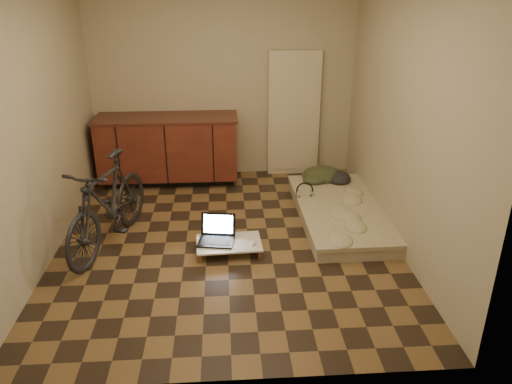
{
  "coord_description": "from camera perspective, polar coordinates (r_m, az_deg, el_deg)",
  "views": [
    {
      "loc": [
        -0.01,
        -4.67,
        2.6
      ],
      "look_at": [
        0.3,
        0.01,
        0.55
      ],
      "focal_mm": 35.0,
      "sensor_mm": 36.0,
      "label": 1
    }
  ],
  "objects": [
    {
      "name": "laptop",
      "position": [
        5.11,
        -4.5,
        -4.97
      ],
      "size": [
        0.4,
        0.37,
        0.24
      ],
      "rotation": [
        0.0,
        0.0,
        -0.16
      ],
      "color": "black",
      "rests_on": "lap_desk"
    },
    {
      "name": "appliance_panel",
      "position": [
        6.9,
        4.32,
        8.87
      ],
      "size": [
        0.7,
        0.1,
        1.7
      ],
      "primitive_type": "cube",
      "color": "beige",
      "rests_on": "ground"
    },
    {
      "name": "mouse",
      "position": [
        5.04,
        -0.27,
        -5.8
      ],
      "size": [
        0.08,
        0.1,
        0.03
      ],
      "primitive_type": "ellipsoid",
      "rotation": [
        0.0,
        0.0,
        -0.38
      ],
      "color": "white",
      "rests_on": "lap_desk"
    },
    {
      "name": "clothing_pile",
      "position": [
        6.49,
        8.07,
        2.39
      ],
      "size": [
        0.55,
        0.46,
        0.22
      ],
      "primitive_type": null,
      "rotation": [
        0.0,
        0.0,
        0.01
      ],
      "color": "#303720",
      "rests_on": "futon"
    },
    {
      "name": "room_shell",
      "position": [
        4.85,
        -3.62,
        8.0
      ],
      "size": [
        3.5,
        4.0,
        2.6
      ],
      "color": "brown",
      "rests_on": "ground"
    },
    {
      "name": "cabinets",
      "position": [
        6.76,
        -9.97,
        4.86
      ],
      "size": [
        1.84,
        0.62,
        0.91
      ],
      "color": "black",
      "rests_on": "ground"
    },
    {
      "name": "futon",
      "position": [
        5.84,
        9.52,
        -2.27
      ],
      "size": [
        0.95,
        1.95,
        0.17
      ],
      "rotation": [
        0.0,
        0.0,
        0.01
      ],
      "color": "#ACA28A",
      "rests_on": "ground"
    },
    {
      "name": "headphones",
      "position": [
        5.96,
        5.6,
        0.21
      ],
      "size": [
        0.24,
        0.22,
        0.15
      ],
      "primitive_type": null,
      "rotation": [
        0.0,
        0.0,
        0.04
      ],
      "color": "black",
      "rests_on": "futon"
    },
    {
      "name": "lap_desk",
      "position": [
        5.1,
        -3.11,
        -5.87
      ],
      "size": [
        0.67,
        0.45,
        0.11
      ],
      "rotation": [
        0.0,
        0.0,
        0.05
      ],
      "color": "brown",
      "rests_on": "ground"
    },
    {
      "name": "bicycle",
      "position": [
        5.23,
        -16.66,
        -0.8
      ],
      "size": [
        0.94,
        1.7,
        1.05
      ],
      "primitive_type": "imported",
      "rotation": [
        0.0,
        0.0,
        -0.3
      ],
      "color": "black",
      "rests_on": "ground"
    }
  ]
}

